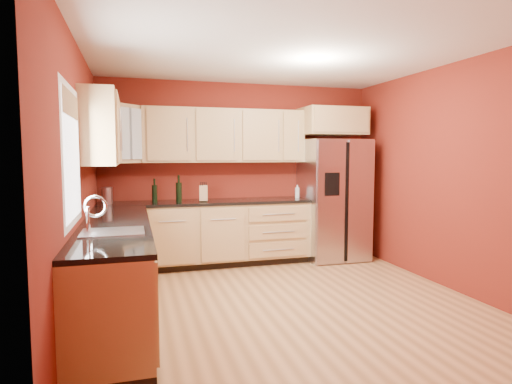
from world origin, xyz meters
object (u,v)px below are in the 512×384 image
Objects in this scene: refrigerator at (333,199)px; wine_bottle_a at (179,189)px; canister_left at (107,196)px; soap_dispenser at (297,191)px; knife_block at (204,193)px.

refrigerator reaches higher than wine_bottle_a.
canister_left is 1.13× the size of soap_dispenser.
canister_left is 0.92m from wine_bottle_a.
knife_block is (-1.95, -0.00, 0.14)m from refrigerator.
knife_block is (1.25, -0.02, -0.00)m from canister_left.
wine_bottle_a is at bearing -178.02° from soap_dispenser.
knife_block is 1.12× the size of soap_dispenser.
refrigerator is 8.20× the size of knife_block.
canister_left reaches higher than knife_block.
wine_bottle_a is (0.92, -0.01, 0.07)m from canister_left.
wine_bottle_a is 0.34m from knife_block.
refrigerator is 4.89× the size of wine_bottle_a.
refrigerator reaches higher than knife_block.
knife_block is (0.33, -0.01, -0.07)m from wine_bottle_a.
wine_bottle_a reaches higher than canister_left.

